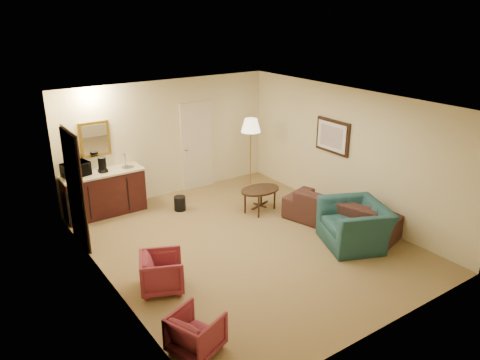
# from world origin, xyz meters

# --- Properties ---
(ground) EXTENTS (6.00, 6.00, 0.00)m
(ground) POSITION_xyz_m (0.00, 0.00, 0.00)
(ground) COLOR olive
(ground) RESTS_ON ground
(room_walls) EXTENTS (5.02, 6.01, 2.61)m
(room_walls) POSITION_xyz_m (-0.10, 0.77, 1.72)
(room_walls) COLOR beige
(room_walls) RESTS_ON ground
(wetbar_cabinet) EXTENTS (1.64, 0.58, 0.92)m
(wetbar_cabinet) POSITION_xyz_m (-1.65, 2.72, 0.46)
(wetbar_cabinet) COLOR #361211
(wetbar_cabinet) RESTS_ON ground
(sofa) EXTENTS (1.27, 2.35, 0.88)m
(sofa) POSITION_xyz_m (1.95, -0.49, 0.44)
(sofa) COLOR black
(sofa) RESTS_ON ground
(teal_armchair) EXTENTS (1.16, 1.39, 1.04)m
(teal_armchair) POSITION_xyz_m (1.59, -1.13, 0.52)
(teal_armchair) COLOR #1F4D4B
(teal_armchair) RESTS_ON ground
(rose_chair_near) EXTENTS (0.79, 0.81, 0.65)m
(rose_chair_near) POSITION_xyz_m (-1.90, -0.49, 0.32)
(rose_chair_near) COLOR maroon
(rose_chair_near) RESTS_ON ground
(rose_chair_far) EXTENTS (0.72, 0.74, 0.60)m
(rose_chair_far) POSITION_xyz_m (-2.15, -1.96, 0.30)
(rose_chair_far) COLOR maroon
(rose_chair_far) RESTS_ON ground
(coffee_table) EXTENTS (1.01, 0.82, 0.50)m
(coffee_table) POSITION_xyz_m (1.07, 1.00, 0.25)
(coffee_table) COLOR black
(coffee_table) RESTS_ON ground
(floor_lamp) EXTENTS (0.51, 0.51, 1.68)m
(floor_lamp) POSITION_xyz_m (1.70, 2.22, 0.84)
(floor_lamp) COLOR #BF8B3F
(floor_lamp) RESTS_ON ground
(waste_bin) EXTENTS (0.25, 0.25, 0.31)m
(waste_bin) POSITION_xyz_m (-0.30, 2.00, 0.15)
(waste_bin) COLOR black
(waste_bin) RESTS_ON ground
(microwave) EXTENTS (0.55, 0.39, 0.34)m
(microwave) POSITION_xyz_m (-2.15, 2.77, 1.09)
(microwave) COLOR black
(microwave) RESTS_ON wetbar_cabinet
(coffee_maker) EXTENTS (0.19, 0.19, 0.31)m
(coffee_maker) POSITION_xyz_m (-1.63, 2.71, 1.08)
(coffee_maker) COLOR black
(coffee_maker) RESTS_ON wetbar_cabinet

